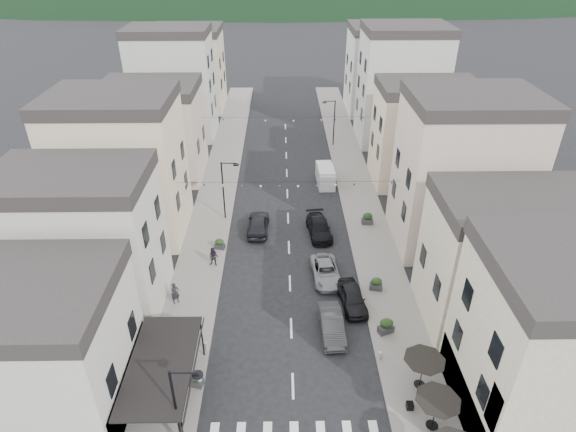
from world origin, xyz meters
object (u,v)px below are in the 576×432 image
pedestrian_a (175,293)px  parked_car_e (258,224)px  parked_car_c (326,272)px  pedestrian_b (214,257)px  parked_car_b (332,325)px  parked_car_a (352,298)px  parked_car_d (319,228)px  delivery_van (325,175)px

pedestrian_a → parked_car_e: bearing=28.0°
parked_car_c → pedestrian_b: (-9.16, 1.67, 0.34)m
pedestrian_b → parked_car_b: bearing=-29.0°
parked_car_a → pedestrian_a: bearing=171.6°
parked_car_b → parked_car_c: (0.08, 6.10, -0.07)m
parked_car_b → parked_car_a: bearing=54.4°
parked_car_d → delivery_van: delivery_van is taller
parked_car_b → pedestrian_a: 11.82m
parked_car_b → pedestrian_a: size_ratio=2.45×
parked_car_a → pedestrian_a: 13.19m
delivery_van → parked_car_e: bearing=-128.1°
parked_car_a → parked_car_c: size_ratio=0.91×
delivery_van → pedestrian_a: 23.42m
parked_car_d → delivery_van: (1.40, 10.22, 0.33)m
parked_car_e → pedestrian_a: bearing=61.9°
parked_car_b → parked_car_e: size_ratio=0.93×
parked_car_e → parked_car_c: bearing=130.8°
pedestrian_a → pedestrian_b: 5.14m
parked_car_a → parked_car_d: size_ratio=0.89×
pedestrian_a → pedestrian_b: pedestrian_a is taller
parked_car_d → pedestrian_a: bearing=-147.2°
parked_car_b → delivery_van: (1.40, 22.79, 0.30)m
parked_car_b → parked_car_d: size_ratio=0.91×
parked_car_c → parked_car_d: 6.48m
delivery_van → pedestrian_b: 18.31m
parked_car_c → pedestrian_b: 9.32m
parked_car_a → parked_car_c: parked_car_a is taller
parked_car_a → parked_car_c: (-1.72, 3.29, -0.08)m
parked_car_a → parked_car_e: size_ratio=0.90×
parked_car_a → pedestrian_a: pedestrian_a is taller
parked_car_a → parked_car_d: 9.93m
parked_car_d → parked_car_e: size_ratio=1.01×
parked_car_c → parked_car_e: parked_car_e is taller
delivery_van → parked_car_c: bearing=-96.6°
parked_car_e → pedestrian_a: 11.54m
parked_car_c → parked_car_e: size_ratio=0.98×
parked_car_c → pedestrian_a: pedestrian_a is taller
pedestrian_a → pedestrian_b: (2.31, 4.59, -0.03)m
parked_car_b → pedestrian_a: bearing=161.4°
delivery_van → pedestrian_b: (-10.48, -15.02, -0.04)m
delivery_van → parked_car_d: bearing=-99.9°
parked_car_c → pedestrian_a: size_ratio=2.61×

